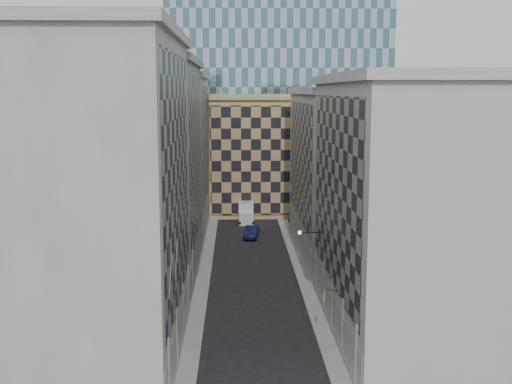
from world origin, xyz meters
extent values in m
cube|color=gray|center=(-5.25, 30.00, 0.07)|extent=(1.50, 100.00, 0.15)
cube|color=gray|center=(5.25, 30.00, 0.07)|extent=(1.50, 100.00, 0.15)
cube|color=#9B958C|center=(-11.00, 11.00, 11.50)|extent=(10.00, 22.00, 23.00)
cube|color=gray|center=(-6.12, 11.00, 13.00)|extent=(0.25, 19.36, 18.00)
cube|color=#9B958C|center=(-6.20, 11.00, 1.60)|extent=(0.45, 21.12, 3.20)
cube|color=#9B958C|center=(-11.00, 11.00, 23.35)|extent=(10.80, 22.80, 0.70)
cylinder|color=#9B958C|center=(-6.35, 2.75, 2.20)|extent=(0.90, 0.90, 4.40)
cylinder|color=#9B958C|center=(-6.35, 8.25, 2.20)|extent=(0.90, 0.90, 4.40)
cylinder|color=#9B958C|center=(-6.35, 13.75, 2.20)|extent=(0.90, 0.90, 4.40)
cylinder|color=#9B958C|center=(-6.35, 19.25, 2.20)|extent=(0.90, 0.90, 4.40)
cube|color=gray|center=(-11.00, 33.00, 11.00)|extent=(10.00, 22.00, 22.00)
cube|color=gray|center=(-6.12, 33.00, 12.50)|extent=(0.25, 19.36, 17.00)
cube|color=gray|center=(-6.20, 33.00, 1.60)|extent=(0.45, 21.12, 3.20)
cube|color=gray|center=(-11.00, 33.00, 22.35)|extent=(10.80, 22.80, 0.70)
cylinder|color=gray|center=(-6.35, 24.75, 2.20)|extent=(0.90, 0.90, 4.40)
cylinder|color=gray|center=(-6.35, 30.25, 2.20)|extent=(0.90, 0.90, 4.40)
cylinder|color=gray|center=(-6.35, 35.75, 2.20)|extent=(0.90, 0.90, 4.40)
cylinder|color=gray|center=(-6.35, 41.25, 2.20)|extent=(0.90, 0.90, 4.40)
cube|color=#9B958C|center=(-11.00, 55.00, 10.50)|extent=(10.00, 22.00, 21.00)
cube|color=gray|center=(-6.12, 55.00, 12.00)|extent=(0.25, 19.36, 16.00)
cube|color=#9B958C|center=(-6.20, 55.00, 1.60)|extent=(0.45, 21.12, 3.20)
cube|color=#9B958C|center=(-11.00, 55.00, 21.35)|extent=(10.80, 22.80, 0.70)
cylinder|color=#9B958C|center=(-6.35, 46.75, 2.20)|extent=(0.90, 0.90, 4.40)
cylinder|color=#9B958C|center=(-6.35, 52.25, 2.20)|extent=(0.90, 0.90, 4.40)
cylinder|color=#9B958C|center=(-6.35, 57.75, 2.20)|extent=(0.90, 0.90, 4.40)
cylinder|color=#9B958C|center=(-6.35, 63.25, 2.20)|extent=(0.90, 0.90, 4.40)
cube|color=#AEA89F|center=(11.00, 15.00, 10.00)|extent=(10.00, 26.00, 20.00)
cube|color=gray|center=(6.12, 15.00, 11.50)|extent=(0.25, 22.88, 15.00)
cube|color=#AEA89F|center=(6.20, 15.00, 1.60)|extent=(0.45, 24.96, 3.20)
cube|color=#AEA89F|center=(11.00, 15.00, 20.35)|extent=(10.80, 26.80, 0.70)
cylinder|color=#AEA89F|center=(6.35, 4.60, 2.20)|extent=(0.90, 0.90, 4.40)
cylinder|color=#AEA89F|center=(6.35, 9.80, 2.20)|extent=(0.90, 0.90, 4.40)
cylinder|color=#AEA89F|center=(6.35, 15.00, 2.20)|extent=(0.90, 0.90, 4.40)
cylinder|color=#AEA89F|center=(6.35, 20.20, 2.20)|extent=(0.90, 0.90, 4.40)
cylinder|color=#AEA89F|center=(6.35, 25.40, 2.20)|extent=(0.90, 0.90, 4.40)
cube|color=#AEA89F|center=(11.00, 42.00, 9.50)|extent=(10.00, 28.00, 19.00)
cube|color=gray|center=(6.12, 42.00, 11.00)|extent=(0.25, 24.64, 14.00)
cube|color=#AEA89F|center=(6.20, 42.00, 1.60)|extent=(0.45, 26.88, 3.20)
cube|color=#AEA89F|center=(11.00, 42.00, 19.35)|extent=(10.80, 28.80, 0.70)
cube|color=tan|center=(2.00, 68.00, 9.00)|extent=(16.00, 14.00, 18.00)
cube|color=tan|center=(2.00, 60.90, 9.00)|extent=(15.20, 0.25, 16.50)
cube|color=tan|center=(2.00, 68.00, 18.40)|extent=(16.80, 14.80, 0.80)
cube|color=#322C27|center=(0.00, 82.00, 14.00)|extent=(6.00, 6.00, 28.00)
cube|color=#322C27|center=(0.00, 82.00, 28.70)|extent=(7.00, 7.00, 1.40)
cylinder|color=gray|center=(-5.90, 4.00, 8.00)|extent=(0.10, 2.33, 2.33)
cylinder|color=gray|center=(-5.90, 8.00, 8.00)|extent=(0.10, 2.33, 2.33)
cylinder|color=black|center=(5.10, 24.00, 6.20)|extent=(1.80, 0.08, 0.08)
sphere|color=#FFE5B2|center=(4.20, 24.00, 6.20)|extent=(0.36, 0.36, 0.36)
cube|color=silver|center=(-0.27, 57.30, 0.86)|extent=(2.12, 2.31, 1.72)
cube|color=silver|center=(-0.30, 59.78, 1.48)|extent=(2.22, 3.45, 2.96)
cylinder|color=black|center=(-1.22, 56.53, 0.43)|extent=(0.29, 0.86, 0.86)
cylinder|color=black|center=(0.69, 56.55, 0.43)|extent=(0.29, 0.86, 0.86)
cylinder|color=black|center=(-1.26, 60.92, 0.43)|extent=(0.29, 0.86, 0.86)
cylinder|color=black|center=(0.65, 60.94, 0.43)|extent=(0.29, 0.86, 0.86)
imported|color=#0F1337|center=(0.28, 48.64, 0.79)|extent=(2.31, 4.96, 1.57)
cylinder|color=black|center=(5.60, 12.59, 4.22)|extent=(0.83, 0.24, 0.06)
cube|color=tan|center=(5.03, 12.59, 3.80)|extent=(0.22, 0.73, 0.74)
camera|label=1|loc=(-1.80, -34.74, 19.40)|focal=45.00mm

